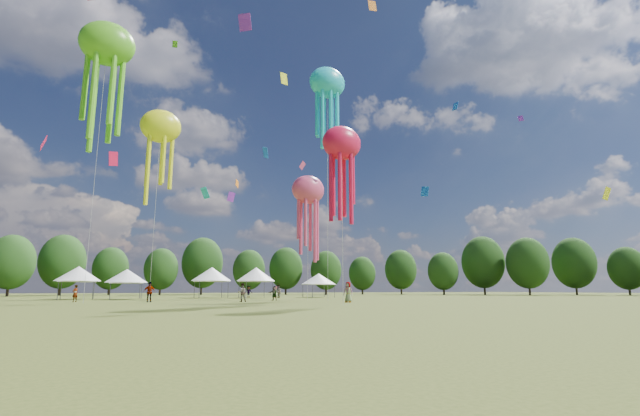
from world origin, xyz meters
name	(u,v)px	position (x,y,z in m)	size (l,w,h in m)	color
ground	(628,329)	(0.00, 0.00, 0.00)	(300.00, 300.00, 0.00)	#384416
spectator_near	(242,293)	(-2.92, 34.14, 0.89)	(0.87, 0.68, 1.78)	gray
spectators_far	(254,292)	(1.30, 44.15, 0.88)	(26.28, 29.87, 1.90)	gray
festival_tents	(208,275)	(-2.43, 54.08, 3.09)	(37.78, 10.94, 4.36)	#47474C
show_kites	(221,124)	(-5.37, 35.58, 18.21)	(27.94, 22.33, 26.82)	#F2F219
small_kites	(262,75)	(1.22, 42.99, 28.52)	(69.73, 62.19, 47.28)	#F2F219
treeline	(189,254)	(-3.87, 62.51, 6.54)	(201.57, 95.24, 13.43)	#38281C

